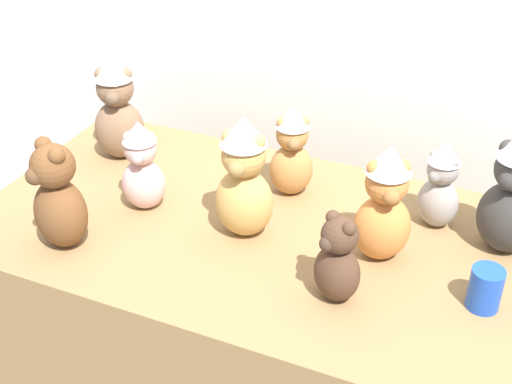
{
  "coord_description": "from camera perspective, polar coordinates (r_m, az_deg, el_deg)",
  "views": [
    {
      "loc": [
        0.65,
        -1.24,
        1.87
      ],
      "look_at": [
        0.0,
        0.25,
        0.83
      ],
      "focal_mm": 49.66,
      "sensor_mm": 36.0,
      "label": 1
    }
  ],
  "objects": [
    {
      "name": "teddy_bear_honey",
      "position": [
        1.88,
        -0.99,
        1.04
      ],
      "size": [
        0.17,
        0.15,
        0.36
      ],
      "rotation": [
        0.0,
        0.0,
        0.06
      ],
      "color": "tan",
      "rests_on": "display_table"
    },
    {
      "name": "teddy_bear_caramel",
      "position": [
        2.08,
        2.9,
        3.22
      ],
      "size": [
        0.17,
        0.16,
        0.29
      ],
      "rotation": [
        0.0,
        0.0,
        0.48
      ],
      "color": "#B27A42",
      "rests_on": "display_table"
    },
    {
      "name": "display_table",
      "position": [
        2.22,
        -0.0,
        -10.38
      ],
      "size": [
        1.59,
        0.88,
        0.71
      ],
      "primitive_type": "cube",
      "color": "olive",
      "rests_on": "ground_plane"
    },
    {
      "name": "teddy_bear_charcoal",
      "position": [
        1.94,
        19.95,
        -0.13
      ],
      "size": [
        0.2,
        0.18,
        0.36
      ],
      "rotation": [
        0.0,
        0.0,
        -0.35
      ],
      "color": "#383533",
      "rests_on": "display_table"
    },
    {
      "name": "teddy_bear_ash",
      "position": [
        2.01,
        14.61,
        0.47
      ],
      "size": [
        0.15,
        0.14,
        0.26
      ],
      "rotation": [
        0.0,
        0.0,
        -0.38
      ],
      "color": "gray",
      "rests_on": "display_table"
    },
    {
      "name": "teddy_bear_chestnut",
      "position": [
        1.93,
        -15.66,
        -0.49
      ],
      "size": [
        0.2,
        0.19,
        0.31
      ],
      "rotation": [
        0.0,
        0.0,
        -0.46
      ],
      "color": "brown",
      "rests_on": "display_table"
    },
    {
      "name": "teddy_bear_ginger",
      "position": [
        1.83,
        10.31,
        -1.07
      ],
      "size": [
        0.19,
        0.18,
        0.33
      ],
      "rotation": [
        0.0,
        0.0,
        0.48
      ],
      "color": "#D17F3D",
      "rests_on": "display_table"
    },
    {
      "name": "teddy_bear_cocoa",
      "position": [
        1.71,
        6.59,
        -5.55
      ],
      "size": [
        0.16,
        0.15,
        0.24
      ],
      "rotation": [
        0.0,
        0.0,
        -0.53
      ],
      "color": "#4C3323",
      "rests_on": "display_table"
    },
    {
      "name": "teddy_bear_blush",
      "position": [
        2.04,
        -9.17,
        2.03
      ],
      "size": [
        0.15,
        0.14,
        0.28
      ],
      "rotation": [
        0.0,
        0.0,
        0.33
      ],
      "color": "beige",
      "rests_on": "display_table"
    },
    {
      "name": "party_cup_blue",
      "position": [
        1.79,
        17.98,
        -7.41
      ],
      "size": [
        0.08,
        0.08,
        0.11
      ],
      "primitive_type": "cylinder",
      "color": "blue",
      "rests_on": "display_table"
    },
    {
      "name": "teddy_bear_mocha",
      "position": [
        2.31,
        -11.12,
        6.6
      ],
      "size": [
        0.2,
        0.19,
        0.35
      ],
      "rotation": [
        0.0,
        0.0,
        0.4
      ],
      "color": "#7F6047",
      "rests_on": "display_table"
    }
  ]
}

